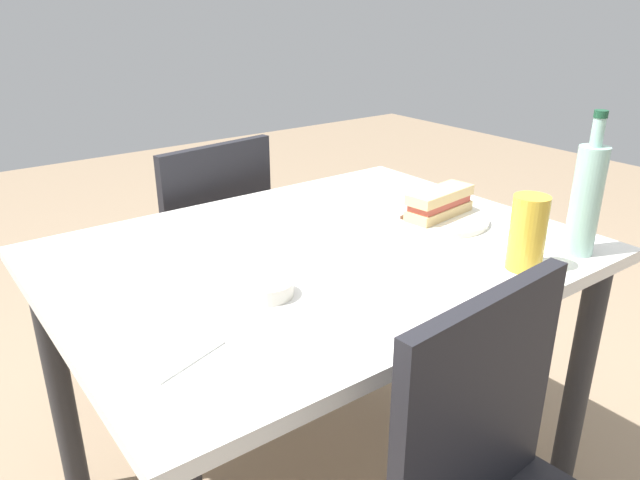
# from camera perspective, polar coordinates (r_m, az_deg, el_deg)

# --- Properties ---
(dining_table) EXTENTS (1.17, 0.88, 0.72)m
(dining_table) POSITION_cam_1_polar(r_m,az_deg,el_deg) (1.41, 0.00, -4.62)
(dining_table) COLOR silver
(dining_table) RESTS_ON ground
(chair_far) EXTENTS (0.45, 0.45, 0.85)m
(chair_far) POSITION_cam_1_polar(r_m,az_deg,el_deg) (1.97, -10.91, -1.11)
(chair_far) COLOR black
(chair_far) RESTS_ON ground
(plate_near) EXTENTS (0.25, 0.25, 0.01)m
(plate_near) POSITION_cam_1_polar(r_m,az_deg,el_deg) (1.56, 11.11, 2.03)
(plate_near) COLOR silver
(plate_near) RESTS_ON dining_table
(baguette_sandwich_near) EXTENTS (0.20, 0.09, 0.07)m
(baguette_sandwich_near) POSITION_cam_1_polar(r_m,az_deg,el_deg) (1.54, 11.22, 3.47)
(baguette_sandwich_near) COLOR #DBB77A
(baguette_sandwich_near) RESTS_ON plate_near
(knife_near) EXTENTS (0.18, 0.05, 0.01)m
(knife_near) POSITION_cam_1_polar(r_m,az_deg,el_deg) (1.57, 9.27, 2.80)
(knife_near) COLOR silver
(knife_near) RESTS_ON plate_near
(water_bottle) EXTENTS (0.06, 0.06, 0.32)m
(water_bottle) POSITION_cam_1_polar(r_m,az_deg,el_deg) (1.42, 23.85, 3.65)
(water_bottle) COLOR #99C6B7
(water_bottle) RESTS_ON dining_table
(beer_glass) EXTENTS (0.07, 0.07, 0.16)m
(beer_glass) POSITION_cam_1_polar(r_m,az_deg,el_deg) (1.31, 19.01, 0.62)
(beer_glass) COLOR gold
(beer_glass) RESTS_ON dining_table
(olive_bowl) EXTENTS (0.10, 0.10, 0.03)m
(olive_bowl) POSITION_cam_1_polar(r_m,az_deg,el_deg) (1.15, -4.94, -4.56)
(olive_bowl) COLOR silver
(olive_bowl) RESTS_ON dining_table
(paper_napkin) EXTENTS (0.18, 0.18, 0.00)m
(paper_napkin) POSITION_cam_1_polar(r_m,az_deg,el_deg) (1.02, -14.56, -9.88)
(paper_napkin) COLOR white
(paper_napkin) RESTS_ON dining_table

